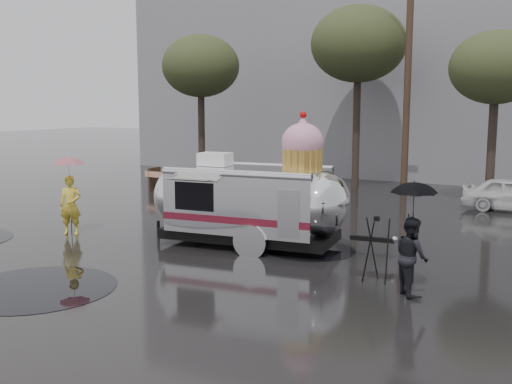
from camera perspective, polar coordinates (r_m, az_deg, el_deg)
The scene contains 14 objects.
ground at distance 14.58m, azimuth -11.11°, elevation -6.84°, with size 120.00×120.00×0.00m, color black.
puddles at distance 15.77m, azimuth -18.85°, elevation -5.96°, with size 12.25×8.57×0.01m.
grey_building at distance 37.21m, azimuth 8.50°, elevation 12.54°, with size 22.00×12.00×13.00m, color slate.
utility_pole at distance 25.59m, azimuth 14.23°, elevation 10.04°, with size 1.60×0.28×9.00m.
tree_left at distance 28.73m, azimuth -5.29°, elevation 11.79°, with size 3.64×3.64×6.95m.
tree_mid at distance 27.40m, azimuth 9.72°, elevation 13.66°, with size 4.20×4.20×8.03m.
tree_right at distance 23.94m, azimuth 21.90°, elevation 10.86°, with size 3.36×3.36×6.42m.
barricade_row at distance 25.57m, azimuth -6.29°, elevation 1.04°, with size 4.30×0.80×1.00m.
airstream_trailer at distance 15.96m, azimuth -0.35°, elevation -0.61°, with size 6.81×3.08×3.68m.
person_left at distance 18.25m, azimuth -17.25°, elevation -1.19°, with size 0.62×0.42×1.73m, color yellow.
umbrella_pink at distance 18.11m, azimuth -17.39°, elevation 2.12°, with size 1.12×1.12×2.31m.
person_right at distance 12.38m, azimuth 14.59°, elevation -5.93°, with size 0.76×0.42×1.59m, color black.
umbrella_black at distance 12.15m, azimuth 14.79°, elevation -0.71°, with size 1.13×1.13×2.32m.
tripod at distance 13.08m, azimuth 11.36°, elevation -4.83°, with size 0.55×0.59×1.44m.
Camera 1 is at (9.14, -10.70, 3.82)m, focal length 42.00 mm.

